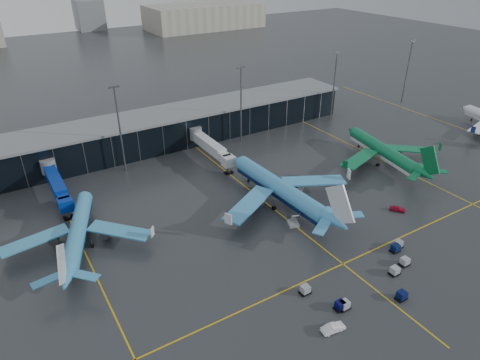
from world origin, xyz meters
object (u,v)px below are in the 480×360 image
airliner_klm_near (279,179)px  airliner_aer_lingus (384,144)px  airliner_arkefly (76,222)px  mobile_airstair (293,222)px  service_van_white (333,328)px  service_van_red (398,209)px  baggage_carts (375,276)px

airliner_klm_near → airliner_aer_lingus: bearing=0.9°
airliner_arkefly → mobile_airstair: size_ratio=10.06×
airliner_aer_lingus → mobile_airstair: 45.75m
airliner_arkefly → service_van_white: airliner_arkefly is taller
airliner_klm_near → airliner_aer_lingus: size_ratio=1.12×
service_van_red → service_van_white: service_van_white is taller
airliner_aer_lingus → baggage_carts: bearing=-128.6°
service_van_white → mobile_airstair: bearing=-18.2°
airliner_arkefly → baggage_carts: (46.92, -42.41, -5.07)m
airliner_aer_lingus → service_van_white: (-57.60, -41.66, -5.47)m
airliner_klm_near → mobile_airstair: size_ratio=12.01×
airliner_arkefly → airliner_aer_lingus: (88.58, -6.27, 0.37)m
airliner_arkefly → mobile_airstair: bearing=-2.8°
mobile_airstair → baggage_carts: bearing=-64.3°
baggage_carts → service_van_red: (23.91, 14.70, -0.12)m
baggage_carts → airliner_arkefly: bearing=137.9°
service_van_red → service_van_white: size_ratio=0.85×
service_van_white → baggage_carts: bearing=-63.5°
airliner_aer_lingus → mobile_airstair: (-43.66, -12.52, -5.43)m
airliner_klm_near → mobile_airstair: 12.16m
airliner_aer_lingus → service_van_white: airliner_aer_lingus is taller
mobile_airstair → service_van_red: size_ratio=1.01×
airliner_klm_near → airliner_aer_lingus: 40.84m
baggage_carts → service_van_red: size_ratio=7.69×
mobile_airstair → service_van_red: (25.91, -8.92, -0.13)m
airliner_arkefly → baggage_carts: bearing=-22.2°
airliner_klm_near → service_van_white: bearing=-115.8°
airliner_klm_near → mobile_airstair: (-2.90, -10.06, -6.19)m
airliner_arkefly → airliner_aer_lingus: airliner_aer_lingus is taller
baggage_carts → mobile_airstair: bearing=94.9°
baggage_carts → mobile_airstair: (-2.01, 23.62, 0.01)m
airliner_arkefly → airliner_klm_near: bearing=9.6°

